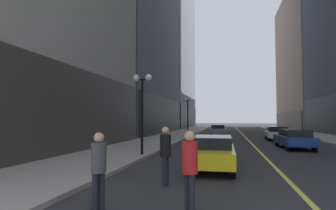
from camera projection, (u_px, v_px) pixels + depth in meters
ground_plane at (242, 134)px, 37.05m from camera, size 200.00×200.00×0.00m
sidewalk_left at (181, 133)px, 38.76m from camera, size 4.50×78.00×0.15m
sidewalk_right at (310, 134)px, 35.34m from camera, size 4.50×78.00×0.15m
lane_centre_stripe at (242, 134)px, 37.05m from camera, size 0.16×70.00×0.01m
building_right_far at (321, 60)px, 58.61m from camera, size 13.82×26.00×28.87m
car_yellow at (212, 151)px, 11.34m from camera, size 1.76×4.32×1.32m
car_blue at (294, 138)px, 19.11m from camera, size 1.93×4.79×1.32m
car_white at (277, 133)px, 26.84m from camera, size 2.11×4.38×1.32m
car_grey at (218, 130)px, 34.69m from camera, size 1.84×4.10×1.32m
pedestrian_in_red_jacket at (190, 165)px, 5.99m from camera, size 0.48×0.48×1.78m
pedestrian_with_orange_bag at (99, 165)px, 6.24m from camera, size 0.48×0.48×1.73m
pedestrian_in_black_coat at (165, 151)px, 8.57m from camera, size 0.40×0.40×1.79m
street_lamp_left_near at (142, 96)px, 15.03m from camera, size 1.06×0.36×4.43m
street_lamp_left_far at (188, 108)px, 32.32m from camera, size 1.06×0.36×4.43m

